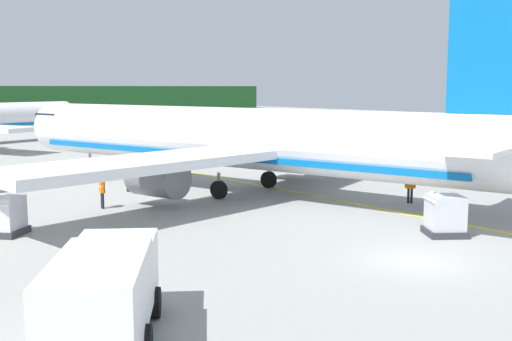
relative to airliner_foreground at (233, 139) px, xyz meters
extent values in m
cube|color=#999993|center=(-4.32, 30.56, -3.49)|extent=(240.00, 320.00, 0.20)
cylinder|color=white|center=(-0.14, 0.55, 0.11)|extent=(12.79, 35.79, 3.80)
cone|color=white|center=(-5.00, 19.13, 0.11)|extent=(4.10, 3.24, 3.61)
cube|color=#192333|center=(-4.45, 17.00, 0.96)|extent=(3.73, 3.14, 0.60)
cube|color=white|center=(-8.48, -3.70, -0.56)|extent=(16.54, 7.15, 0.50)
cylinder|color=slate|center=(-6.29, -1.26, -1.76)|extent=(2.94, 3.65, 2.20)
cube|color=white|center=(9.20, 0.93, -0.56)|extent=(16.66, 10.14, 0.50)
cylinder|color=slate|center=(6.10, 1.98, -1.76)|extent=(2.94, 3.65, 2.20)
cube|color=#0C66B2|center=(4.03, -15.41, 5.26)|extent=(1.46, 4.35, 6.50)
cube|color=white|center=(4.03, -15.41, 0.51)|extent=(10.87, 5.73, 0.24)
cube|color=#0C66B2|center=(-0.14, 0.55, -0.94)|extent=(11.69, 32.26, 0.36)
cylinder|color=black|center=(-3.61, 13.78, -2.84)|extent=(0.62, 1.15, 1.10)
cylinder|color=gray|center=(-3.61, 13.78, -2.04)|extent=(0.20, 0.20, 0.50)
cylinder|color=black|center=(-2.28, -1.56, -2.84)|extent=(0.62, 1.15, 1.10)
cylinder|color=gray|center=(-2.28, -1.56, -2.04)|extent=(0.20, 0.20, 0.50)
cylinder|color=black|center=(2.75, -0.24, -2.84)|extent=(0.62, 1.15, 1.10)
cylinder|color=gray|center=(2.75, -0.24, -2.04)|extent=(0.20, 0.20, 0.50)
cone|color=white|center=(9.82, 49.43, -0.27)|extent=(2.98, 3.70, 3.22)
cube|color=#192333|center=(7.95, 48.86, 0.49)|extent=(2.88, 3.38, 0.53)
cylinder|color=black|center=(5.12, 47.99, -2.90)|extent=(1.03, 0.58, 0.98)
cylinder|color=gray|center=(5.12, 47.99, -2.19)|extent=(0.18, 0.18, 0.45)
cube|color=white|center=(-15.78, -15.37, -1.89)|extent=(2.83, 2.73, 1.80)
cube|color=#192333|center=(-15.30, -14.67, -1.53)|extent=(1.57, 1.11, 0.94)
cube|color=white|center=(-17.59, -17.99, -1.80)|extent=(4.40, 5.01, 1.98)
cube|color=#262628|center=(-17.07, -17.25, -2.87)|extent=(4.88, 6.12, 0.16)
cylinder|color=black|center=(-16.85, -14.99, -2.94)|extent=(0.74, 0.90, 0.90)
cylinder|color=black|center=(-15.04, -16.24, -2.94)|extent=(0.74, 0.90, 0.90)
cube|color=#333338|center=(-15.26, -2.91, -3.24)|extent=(2.44, 2.44, 0.30)
cube|color=silver|center=(-15.26, -2.91, -2.36)|extent=(2.15, 2.15, 1.46)
cube|color=#333338|center=(0.28, -15.59, -3.24)|extent=(2.37, 2.37, 0.30)
cube|color=silver|center=(0.28, -15.59, -2.32)|extent=(2.09, 2.09, 1.53)
cube|color=silver|center=(-0.14, -15.28, -1.71)|extent=(1.39, 1.59, 0.55)
cylinder|color=#191E33|center=(-9.03, 0.15, -2.95)|extent=(0.14, 0.14, 0.88)
cylinder|color=#191E33|center=(-9.06, -0.03, -2.95)|extent=(0.14, 0.14, 0.88)
cube|color=orange|center=(-9.05, 0.06, -2.18)|extent=(0.28, 0.47, 0.66)
cube|color=silver|center=(-9.05, 0.06, -2.14)|extent=(0.30, 0.48, 0.06)
sphere|color=tan|center=(-9.05, 0.06, -1.73)|extent=(0.24, 0.24, 0.24)
cylinder|color=orange|center=(-9.00, 0.33, -2.14)|extent=(0.09, 0.09, 0.63)
cylinder|color=orange|center=(-9.09, -0.21, -2.14)|extent=(0.09, 0.09, 0.63)
cylinder|color=#191E33|center=(5.47, -9.60, -2.96)|extent=(0.14, 0.14, 0.85)
cylinder|color=#191E33|center=(5.58, -9.74, -2.96)|extent=(0.14, 0.14, 0.85)
cube|color=orange|center=(5.53, -9.67, -2.22)|extent=(0.45, 0.48, 0.64)
cube|color=silver|center=(5.53, -9.67, -2.19)|extent=(0.46, 0.50, 0.06)
sphere|color=tan|center=(5.53, -9.67, -1.78)|extent=(0.23, 0.23, 0.23)
cylinder|color=orange|center=(5.36, -9.46, -2.19)|extent=(0.09, 0.09, 0.61)
cylinder|color=orange|center=(5.69, -9.88, -2.19)|extent=(0.09, 0.09, 0.61)
cylinder|color=#191E33|center=(-5.32, 4.19, -2.99)|extent=(0.14, 0.14, 0.80)
cylinder|color=#191E33|center=(-5.28, 4.36, -2.99)|extent=(0.14, 0.14, 0.80)
cube|color=orange|center=(-5.30, 4.27, -2.28)|extent=(0.31, 0.48, 0.60)
cube|color=silver|center=(-5.30, 4.27, -2.25)|extent=(0.33, 0.49, 0.06)
sphere|color=tan|center=(-5.30, 4.27, -1.87)|extent=(0.22, 0.22, 0.22)
cylinder|color=orange|center=(-5.37, 4.01, -2.25)|extent=(0.09, 0.09, 0.57)
cylinder|color=orange|center=(-5.24, 4.54, -2.25)|extent=(0.09, 0.09, 0.57)
cube|color=yellow|center=(2.87, -4.45, -3.39)|extent=(0.30, 60.00, 0.01)
camera|label=1|loc=(-23.77, -31.71, 3.30)|focal=43.71mm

